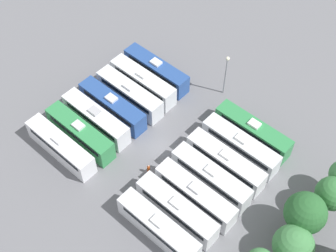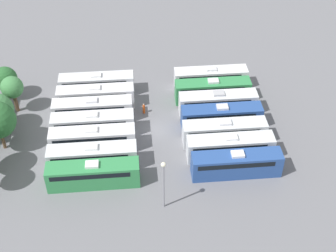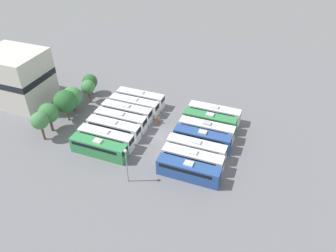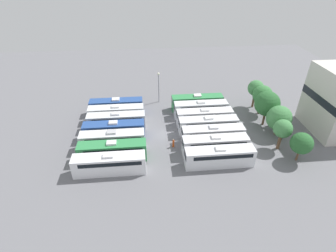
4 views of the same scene
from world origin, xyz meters
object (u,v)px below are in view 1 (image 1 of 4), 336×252
at_px(bus_2, 130,94).
at_px(bus_8, 241,146).
at_px(bus_11, 196,195).
at_px(bus_9, 226,162).
at_px(bus_13, 159,227).
at_px(worker_person, 149,169).
at_px(bus_5, 80,133).
at_px(bus_4, 96,119).
at_px(bus_3, 113,106).
at_px(bus_7, 253,131).
at_px(bus_1, 143,82).
at_px(bus_10, 211,177).
at_px(tree_3, 293,245).
at_px(bus_6, 61,146).
at_px(bus_0, 156,70).
at_px(bus_12, 177,209).
at_px(light_pole, 226,69).
at_px(tree_2, 305,213).

xyz_separation_m(bus_2, bus_8, (-3.29, 17.78, 0.00)).
relative_size(bus_2, bus_11, 1.00).
distance_m(bus_9, bus_13, 12.78).
xyz_separation_m(bus_13, worker_person, (-5.62, -7.01, -1.00)).
bearing_deg(bus_5, bus_4, -175.22).
bearing_deg(bus_3, bus_9, 100.07).
bearing_deg(bus_7, bus_1, -79.31).
relative_size(bus_10, bus_11, 1.00).
height_order(bus_10, tree_3, tree_3).
relative_size(bus_4, bus_9, 1.00).
height_order(bus_5, bus_8, same).
relative_size(bus_2, tree_3, 1.89).
distance_m(bus_2, bus_5, 9.70).
xyz_separation_m(bus_7, bus_11, (12.96, 0.49, 0.00)).
bearing_deg(bus_6, bus_1, -179.94).
relative_size(bus_11, tree_3, 1.89).
distance_m(bus_0, bus_3, 9.55).
xyz_separation_m(bus_11, bus_13, (6.35, -0.43, 0.00)).
height_order(bus_8, tree_3, tree_3).
bearing_deg(bus_12, bus_13, -1.21).
xyz_separation_m(bus_0, bus_7, (-0.19, 18.00, 0.00)).
distance_m(bus_12, bus_13, 3.25).
xyz_separation_m(bus_6, bus_7, (-19.41, 17.79, 0.00)).
relative_size(bus_7, bus_13, 1.00).
bearing_deg(bus_10, bus_1, -109.22).
bearing_deg(bus_3, bus_11, 80.00).
bearing_deg(bus_7, light_pole, -117.63).
bearing_deg(tree_2, bus_0, -104.13).
height_order(bus_6, bus_12, same).
bearing_deg(bus_6, bus_13, 90.32).
height_order(bus_5, bus_13, same).
xyz_separation_m(bus_6, bus_11, (-6.45, 18.28, 0.00)).
bearing_deg(bus_5, bus_1, -178.89).
relative_size(bus_0, bus_7, 1.00).
xyz_separation_m(bus_8, bus_13, (16.18, -0.13, 0.00)).
height_order(bus_5, tree_3, tree_3).
relative_size(bus_5, bus_8, 1.00).
height_order(bus_2, light_pole, light_pole).
distance_m(bus_1, bus_5, 12.76).
bearing_deg(bus_4, bus_2, 177.93).
distance_m(bus_11, light_pole, 19.78).
relative_size(bus_7, tree_3, 1.89).
bearing_deg(bus_5, worker_person, 102.91).
bearing_deg(bus_2, bus_11, 70.11).
distance_m(bus_6, bus_10, 20.57).
distance_m(bus_0, bus_1, 3.17).
xyz_separation_m(bus_7, bus_10, (9.69, 0.33, 0.00)).
height_order(bus_2, bus_13, same).
xyz_separation_m(bus_4, bus_9, (-6.40, 18.11, 0.00)).
relative_size(bus_11, bus_13, 1.00).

